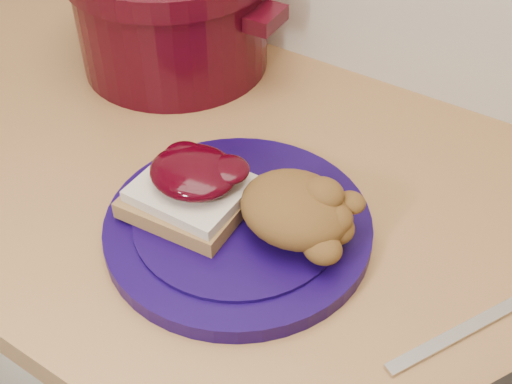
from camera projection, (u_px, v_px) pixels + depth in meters
The scene contains 6 objects.
plate at pixel (238, 226), 0.70m from camera, with size 0.29×0.29×0.02m, color #11043C.
sandwich at pixel (191, 187), 0.68m from camera, with size 0.13×0.12×0.06m.
stuffing_mound at pixel (295, 209), 0.65m from camera, with size 0.12×0.10×0.06m, color brown.
butter_knife at pixel (459, 333), 0.60m from camera, with size 0.17×0.01×0.00m, color silver.
dutch_oven at pixel (172, 10), 0.91m from camera, with size 0.34×0.31×0.18m.
pepper_grinder at pixel (166, 32), 0.92m from camera, with size 0.05×0.05×0.11m.
Camera 1 is at (0.23, 1.04, 1.41)m, focal length 45.00 mm.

